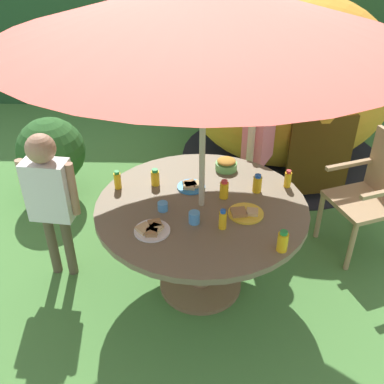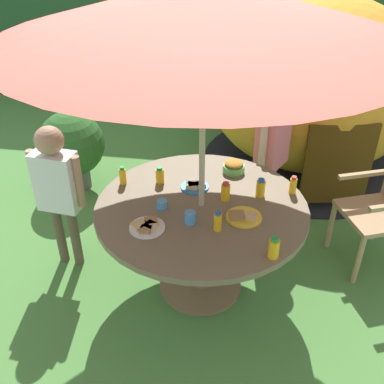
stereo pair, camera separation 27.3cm
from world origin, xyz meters
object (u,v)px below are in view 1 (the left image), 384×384
at_px(wooden_chair, 374,190).
at_px(juice_bottle_mid_right, 282,241).
at_px(garden_table, 201,222).
at_px(child_in_white_shirt, 49,190).
at_px(plate_near_right, 151,229).
at_px(juice_bottle_far_right, 222,220).
at_px(patio_umbrella, 204,8).
at_px(juice_bottle_front_edge, 155,178).
at_px(potted_plant, 51,153).
at_px(child_in_pink_shirt, 259,136).
at_px(cup_far, 162,206).
at_px(juice_bottle_back_edge, 287,179).
at_px(snack_bowl, 226,164).
at_px(cup_near, 194,218).
at_px(juice_bottle_center_front, 224,190).
at_px(dome_tent, 288,82).
at_px(juice_bottle_far_left, 117,180).
at_px(plate_mid_left, 191,186).
at_px(plate_center_back, 245,213).
at_px(juice_bottle_near_left, 257,184).

distance_m(wooden_chair, juice_bottle_mid_right, 1.26).
height_order(garden_table, child_in_white_shirt, child_in_white_shirt).
height_order(plate_near_right, juice_bottle_far_right, juice_bottle_far_right).
bearing_deg(patio_umbrella, juice_bottle_front_edge, 143.91).
bearing_deg(potted_plant, juice_bottle_front_edge, -41.81).
height_order(child_in_pink_shirt, cup_far, child_in_pink_shirt).
bearing_deg(juice_bottle_back_edge, juice_bottle_far_right, -133.94).
relative_size(snack_bowl, juice_bottle_mid_right, 1.19).
xyz_separation_m(snack_bowl, cup_near, (-0.21, -0.64, -0.00)).
relative_size(juice_bottle_center_front, juice_bottle_front_edge, 1.07).
bearing_deg(potted_plant, dome_tent, 20.93).
xyz_separation_m(plate_near_right, juice_bottle_far_left, (-0.27, 0.46, 0.05)).
distance_m(garden_table, child_in_white_shirt, 1.02).
bearing_deg(plate_mid_left, cup_near, -85.85).
distance_m(dome_tent, snack_bowl, 1.67).
xyz_separation_m(patio_umbrella, juice_bottle_far_left, (-0.56, 0.18, -1.11)).
distance_m(juice_bottle_back_edge, cup_far, 0.86).
bearing_deg(plate_center_back, juice_bottle_near_left, 70.04).
bearing_deg(juice_bottle_near_left, plate_center_back, -109.96).
bearing_deg(child_in_white_shirt, juice_bottle_center_front, 5.01).
xyz_separation_m(plate_mid_left, juice_bottle_near_left, (0.43, -0.03, 0.05)).
bearing_deg(child_in_pink_shirt, juice_bottle_far_right, 10.66).
bearing_deg(potted_plant, juice_bottle_far_left, -51.07).
bearing_deg(potted_plant, juice_bottle_mid_right, -41.47).
relative_size(potted_plant, child_in_white_shirt, 0.68).
xyz_separation_m(patio_umbrella, cup_far, (-0.24, -0.07, -1.14)).
distance_m(wooden_chair, juice_bottle_far_left, 1.88).
height_order(potted_plant, child_in_pink_shirt, child_in_pink_shirt).
distance_m(wooden_chair, dome_tent, 1.58).
height_order(snack_bowl, plate_center_back, snack_bowl).
bearing_deg(child_in_pink_shirt, juice_bottle_back_edge, 37.18).
xyz_separation_m(dome_tent, plate_near_right, (-1.13, -2.26, -0.10)).
bearing_deg(juice_bottle_near_left, plate_near_right, -145.68).
xyz_separation_m(patio_umbrella, juice_bottle_front_edge, (-0.31, 0.23, -1.11)).
relative_size(juice_bottle_back_edge, cup_near, 1.67).
relative_size(child_in_white_shirt, cup_near, 15.03).
xyz_separation_m(child_in_white_shirt, juice_bottle_center_front, (1.14, -0.03, 0.05)).
relative_size(patio_umbrella, cup_far, 33.69).
xyz_separation_m(plate_near_right, plate_center_back, (0.55, 0.18, -0.00)).
xyz_separation_m(plate_mid_left, cup_far, (-0.17, -0.26, 0.01)).
relative_size(child_in_white_shirt, plate_mid_left, 5.99).
xyz_separation_m(patio_umbrella, juice_bottle_far_right, (0.12, -0.24, -1.11)).
relative_size(plate_near_right, juice_bottle_near_left, 1.67).
height_order(child_in_white_shirt, juice_bottle_far_right, child_in_white_shirt).
height_order(dome_tent, child_in_pink_shirt, dome_tent).
bearing_deg(cup_near, garden_table, 77.61).
xyz_separation_m(plate_near_right, cup_far, (0.05, 0.21, 0.01)).
bearing_deg(potted_plant, garden_table, -40.55).
xyz_separation_m(cup_near, cup_far, (-0.20, 0.12, -0.01)).
bearing_deg(dome_tent, juice_bottle_front_edge, -134.52).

